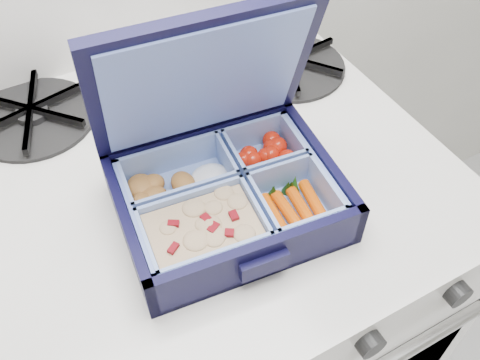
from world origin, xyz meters
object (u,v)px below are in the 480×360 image
bento_box (228,198)px  burner_grate (289,61)px  stove (205,319)px  fork (185,138)px

bento_box → burner_grate: (0.20, 0.19, -0.02)m
stove → fork: (0.01, 0.03, 0.44)m
stove → bento_box: 0.48m
stove → burner_grate: burner_grate is taller
burner_grate → bento_box: bearing=-136.2°
bento_box → burner_grate: 0.28m
bento_box → burner_grate: bearing=49.9°
bento_box → fork: bearing=93.1°
stove → bento_box: (0.00, -0.10, 0.46)m
stove → bento_box: size_ratio=3.72×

